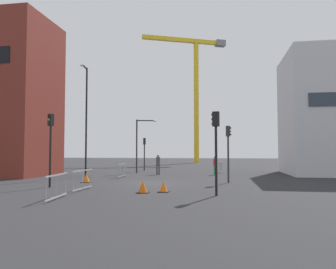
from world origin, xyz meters
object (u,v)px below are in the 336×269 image
(construction_crane, at_px, (195,81))
(streetlamp_tall, at_px, (86,114))
(traffic_cone_orange, at_px, (86,178))
(pedestrian_waiting, at_px, (158,163))
(traffic_light_island, at_px, (144,148))
(traffic_light_crosswalk, at_px, (50,138))
(traffic_light_verge, at_px, (216,139))
(traffic_cone_on_verge, at_px, (143,187))
(traffic_cone_by_barrier, at_px, (163,187))
(streetlamp_short, at_px, (140,140))
(traffic_light_median, at_px, (228,144))
(pedestrian_walking, at_px, (215,164))

(construction_crane, bearing_deg, streetlamp_tall, -100.11)
(traffic_cone_orange, bearing_deg, pedestrian_waiting, 67.10)
(traffic_light_island, bearing_deg, traffic_light_crosswalk, -95.20)
(streetlamp_tall, relative_size, traffic_light_island, 2.55)
(traffic_light_verge, distance_m, traffic_cone_on_verge, 4.39)
(traffic_cone_orange, bearing_deg, streetlamp_tall, 114.16)
(traffic_light_island, bearing_deg, streetlamp_tall, -105.44)
(traffic_light_verge, distance_m, traffic_cone_by_barrier, 3.74)
(traffic_cone_orange, bearing_deg, traffic_light_island, 87.15)
(construction_crane, xyz_separation_m, traffic_light_verge, (4.46, -44.17, -12.30))
(streetlamp_tall, xyz_separation_m, traffic_cone_by_barrier, (7.93, -8.63, -4.84))
(traffic_light_island, relative_size, traffic_cone_orange, 5.66)
(streetlamp_short, xyz_separation_m, traffic_cone_by_barrier, (4.84, -14.45, -2.94))
(streetlamp_tall, relative_size, traffic_light_median, 2.37)
(construction_crane, xyz_separation_m, traffic_cone_by_barrier, (1.77, -43.15, -14.69))
(streetlamp_short, bearing_deg, streetlamp_tall, -117.95)
(construction_crane, xyz_separation_m, streetlamp_tall, (-6.15, -34.52, -9.85))
(traffic_light_island, xyz_separation_m, traffic_light_verge, (7.97, -19.20, 0.27))
(traffic_cone_on_verge, bearing_deg, streetlamp_short, 104.54)
(traffic_light_island, relative_size, pedestrian_waiting, 1.94)
(streetlamp_short, height_order, traffic_cone_orange, streetlamp_short)
(pedestrian_waiting, bearing_deg, traffic_cone_on_verge, -82.53)
(traffic_light_verge, xyz_separation_m, pedestrian_walking, (-0.30, 13.91, -1.71))
(traffic_light_island, bearing_deg, construction_crane, 81.99)
(traffic_cone_by_barrier, bearing_deg, traffic_light_crosswalk, 171.03)
(traffic_light_median, bearing_deg, pedestrian_waiting, 132.40)
(pedestrian_waiting, bearing_deg, traffic_cone_orange, -112.90)
(streetlamp_short, height_order, traffic_light_crosswalk, streetlamp_short)
(pedestrian_waiting, xyz_separation_m, traffic_cone_orange, (-3.35, -7.93, -0.77))
(streetlamp_tall, distance_m, pedestrian_waiting, 7.56)
(traffic_light_median, distance_m, traffic_cone_orange, 9.73)
(pedestrian_waiting, xyz_separation_m, traffic_cone_on_verge, (1.67, -12.70, -0.77))
(construction_crane, distance_m, traffic_cone_orange, 41.75)
(construction_crane, height_order, traffic_cone_by_barrier, construction_crane)
(traffic_light_median, relative_size, traffic_light_crosswalk, 0.89)
(traffic_light_island, bearing_deg, pedestrian_walking, -34.56)
(traffic_cone_on_verge, relative_size, traffic_cone_by_barrier, 1.09)
(traffic_light_median, bearing_deg, traffic_cone_on_verge, -125.51)
(pedestrian_waiting, bearing_deg, traffic_light_crosswalk, -110.72)
(traffic_light_verge, relative_size, traffic_cone_on_verge, 6.39)
(traffic_light_crosswalk, height_order, traffic_cone_by_barrier, traffic_light_crosswalk)
(traffic_cone_orange, bearing_deg, pedestrian_walking, 45.77)
(streetlamp_short, relative_size, traffic_cone_orange, 8.32)
(streetlamp_short, height_order, traffic_cone_by_barrier, streetlamp_short)
(traffic_light_median, relative_size, pedestrian_waiting, 2.08)
(traffic_cone_on_verge, bearing_deg, pedestrian_walking, 75.92)
(construction_crane, xyz_separation_m, pedestrian_walking, (4.16, -30.26, -14.01))
(traffic_light_median, distance_m, pedestrian_walking, 7.51)
(streetlamp_tall, distance_m, traffic_light_island, 10.27)
(streetlamp_short, bearing_deg, traffic_cone_on_verge, -75.46)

